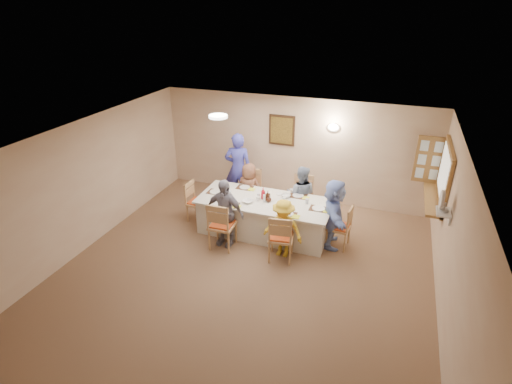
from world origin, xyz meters
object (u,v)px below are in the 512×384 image
(chair_back_left, at_px, (251,192))
(chair_front_right, at_px, (281,236))
(desk_fan, at_px, (443,204))
(condiment_ketchup, at_px, (263,193))
(diner_front_left, at_px, (224,213))
(diner_back_right, at_px, (301,195))
(caregiver, at_px, (238,168))
(diner_back_left, at_px, (249,189))
(diner_right_end, at_px, (333,214))
(diner_front_right, at_px, (283,229))
(chair_right_end, at_px, (339,226))
(serving_hatch, at_px, (445,175))
(chair_back_right, at_px, (302,199))
(chair_front_left, at_px, (222,224))
(dining_table, at_px, (264,216))
(chair_left_end, at_px, (198,202))

(chair_back_left, xyz_separation_m, chair_front_right, (1.20, -1.60, 0.00))
(desk_fan, xyz_separation_m, condiment_ketchup, (-3.25, 0.66, -0.67))
(diner_front_left, relative_size, condiment_ketchup, 5.69)
(diner_back_right, bearing_deg, caregiver, -19.77)
(diner_back_right, bearing_deg, condiment_ketchup, 40.53)
(desk_fan, height_order, diner_back_left, desk_fan)
(desk_fan, xyz_separation_m, diner_back_right, (-2.61, 1.29, -0.89))
(diner_right_end, xyz_separation_m, condiment_ketchup, (-1.47, 0.05, 0.17))
(diner_right_end, bearing_deg, diner_front_right, 118.23)
(chair_right_end, bearing_deg, condiment_ketchup, -85.56)
(serving_hatch, bearing_deg, diner_front_left, -160.08)
(chair_back_left, bearing_deg, caregiver, 132.40)
(chair_back_right, height_order, chair_right_end, chair_back_right)
(serving_hatch, bearing_deg, caregiver, 174.63)
(chair_back_left, bearing_deg, condiment_ketchup, -63.49)
(diner_back_right, distance_m, diner_front_left, 1.81)
(serving_hatch, height_order, condiment_ketchup, serving_hatch)
(diner_back_left, height_order, caregiver, caregiver)
(desk_fan, distance_m, chair_front_right, 2.82)
(diner_front_right, bearing_deg, chair_back_left, 133.51)
(chair_front_right, bearing_deg, chair_front_left, -9.35)
(chair_front_left, bearing_deg, desk_fan, -178.97)
(diner_back_left, distance_m, diner_right_end, 2.13)
(chair_back_left, height_order, condiment_ketchup, condiment_ketchup)
(diner_front_right, bearing_deg, chair_front_right, -85.53)
(desk_fan, bearing_deg, serving_hatch, 85.34)
(desk_fan, relative_size, chair_front_left, 0.29)
(chair_back_right, distance_m, chair_front_right, 1.60)
(chair_front_left, xyz_separation_m, diner_back_right, (1.20, 1.48, 0.15))
(chair_right_end, bearing_deg, serving_hatch, 118.80)
(diner_front_right, bearing_deg, chair_right_end, 40.07)
(dining_table, distance_m, diner_front_left, 0.96)
(chair_left_end, height_order, diner_back_right, diner_back_right)
(chair_back_left, relative_size, chair_front_left, 0.95)
(desk_fan, height_order, condiment_ketchup, desk_fan)
(diner_back_left, bearing_deg, chair_front_left, 95.67)
(diner_right_end, distance_m, condiment_ketchup, 1.48)
(dining_table, relative_size, chair_back_left, 2.80)
(diner_back_left, bearing_deg, dining_table, 137.10)
(chair_front_right, distance_m, chair_right_end, 1.24)
(diner_back_left, xyz_separation_m, diner_front_right, (1.20, -1.36, -0.02))
(diner_front_left, height_order, diner_right_end, diner_right_end)
(chair_left_end, relative_size, condiment_ketchup, 3.62)
(dining_table, relative_size, chair_left_end, 3.04)
(dining_table, distance_m, chair_front_left, 1.01)
(diner_back_right, bearing_deg, chair_left_end, 13.68)
(condiment_ketchup, bearing_deg, chair_back_left, 126.23)
(chair_front_right, bearing_deg, diner_front_left, -15.06)
(chair_left_end, xyz_separation_m, diner_front_right, (2.15, -0.68, 0.14))
(diner_back_left, xyz_separation_m, diner_back_right, (1.20, 0.00, 0.05))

